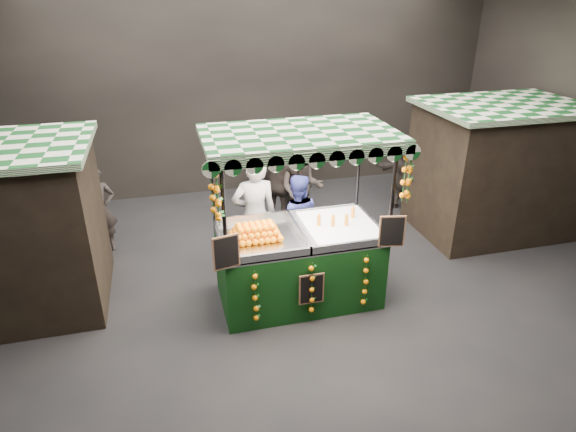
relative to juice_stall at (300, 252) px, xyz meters
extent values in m
plane|color=black|center=(0.02, -0.03, -0.86)|extent=(12.00, 12.00, 0.00)
cube|color=black|center=(0.02, 4.97, 1.64)|extent=(12.00, 0.10, 5.00)
cube|color=black|center=(4.42, 1.47, 0.39)|extent=(2.80, 2.00, 2.50)
cube|color=#104D1A|center=(4.42, 1.47, 1.69)|extent=(3.00, 2.20, 0.10)
cube|color=black|center=(-0.01, 0.04, -0.30)|extent=(2.44, 1.33, 1.11)
cube|color=#ACAEB2|center=(-0.01, 0.04, 0.28)|extent=(2.44, 1.33, 0.04)
cylinder|color=black|center=(-1.20, -0.59, 0.48)|extent=(0.06, 0.06, 2.67)
cylinder|color=black|center=(1.18, -0.59, 0.48)|extent=(0.06, 0.06, 2.67)
cylinder|color=black|center=(-1.20, 0.68, 0.48)|extent=(0.06, 0.06, 2.67)
cylinder|color=black|center=(1.18, 0.68, 0.48)|extent=(0.06, 0.06, 2.67)
cube|color=#104D1A|center=(-0.01, 0.04, 1.85)|extent=(2.72, 1.61, 0.09)
cube|color=silver|center=(0.66, 0.04, 0.34)|extent=(1.09, 1.20, 0.09)
cube|color=black|center=(-1.21, -0.66, 0.53)|extent=(0.38, 0.11, 0.49)
cube|color=black|center=(1.19, -0.66, 0.53)|extent=(0.38, 0.11, 0.49)
cube|color=black|center=(-0.01, -0.67, -0.25)|extent=(0.38, 0.03, 0.49)
imported|color=gray|center=(-0.49, 1.06, 0.20)|extent=(0.78, 0.51, 2.11)
imported|color=navy|center=(0.27, 1.14, -0.01)|extent=(0.94, 0.81, 1.69)
imported|color=#2C2523|center=(-3.14, 2.50, -0.02)|extent=(0.67, 0.51, 1.67)
imported|color=#2E2825|center=(0.70, 2.36, 0.08)|extent=(1.08, 0.95, 1.86)
imported|color=black|center=(0.32, 2.58, 0.12)|extent=(1.19, 1.07, 1.95)
imported|color=#2C2823|center=(1.44, 4.57, 0.05)|extent=(1.34, 1.19, 1.81)
imported|color=#2E2625|center=(-4.48, 3.81, -0.05)|extent=(0.92, 0.76, 1.62)
imported|color=#2D2624|center=(3.31, 2.88, -0.06)|extent=(1.47, 1.27, 1.60)
imported|color=black|center=(0.34, 4.31, 0.00)|extent=(0.69, 0.75, 1.71)
camera|label=1|loc=(-1.86, -6.36, 3.75)|focal=30.62mm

